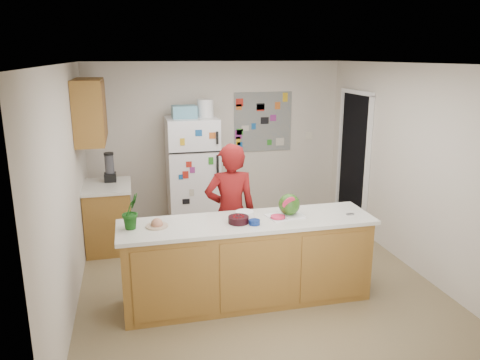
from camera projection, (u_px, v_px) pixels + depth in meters
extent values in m
cube|color=brown|center=(253.00, 278.00, 5.63)|extent=(4.00, 4.50, 0.02)
cube|color=beige|center=(217.00, 142.00, 7.43)|extent=(4.00, 0.02, 2.50)
cube|color=beige|center=(67.00, 188.00, 4.85)|extent=(0.02, 4.50, 2.50)
cube|color=beige|center=(411.00, 167.00, 5.76)|extent=(0.02, 4.50, 2.50)
cube|color=white|center=(255.00, 63.00, 4.98)|extent=(4.00, 4.50, 0.02)
cube|color=black|center=(354.00, 161.00, 7.17)|extent=(0.03, 0.85, 2.04)
cube|color=brown|center=(247.00, 263.00, 5.00)|extent=(2.60, 0.62, 0.88)
cube|color=silver|center=(248.00, 222.00, 4.88)|extent=(2.68, 0.70, 0.04)
cube|color=brown|center=(109.00, 218.00, 6.41)|extent=(0.60, 0.80, 0.86)
cube|color=silver|center=(107.00, 186.00, 6.29)|extent=(0.64, 0.84, 0.04)
cube|color=brown|center=(90.00, 111.00, 5.95)|extent=(0.35, 1.00, 0.80)
cube|color=silver|center=(193.00, 174.00, 7.07)|extent=(0.75, 0.70, 1.70)
cube|color=#5999B2|center=(184.00, 112.00, 6.81)|extent=(0.35, 0.28, 0.18)
cube|color=slate|center=(263.00, 122.00, 7.50)|extent=(0.95, 0.01, 0.95)
imported|color=maroon|center=(231.00, 213.00, 5.41)|extent=(0.62, 0.42, 1.64)
cylinder|color=black|center=(110.00, 168.00, 6.41)|extent=(0.12, 0.12, 0.38)
cube|color=white|center=(284.00, 216.00, 4.98)|extent=(0.40, 0.33, 0.01)
sphere|color=#2A5513|center=(289.00, 204.00, 4.98)|extent=(0.23, 0.23, 0.23)
cylinder|color=red|center=(278.00, 217.00, 4.91)|extent=(0.15, 0.15, 0.02)
cylinder|color=black|center=(238.00, 220.00, 4.79)|extent=(0.26, 0.26, 0.07)
cylinder|color=white|center=(244.00, 214.00, 4.98)|extent=(0.22, 0.22, 0.06)
cylinder|color=navy|center=(254.00, 222.00, 4.75)|extent=(0.13, 0.13, 0.05)
cylinder|color=beige|center=(157.00, 226.00, 4.69)|extent=(0.23, 0.23, 0.02)
cube|color=white|center=(294.00, 216.00, 4.97)|extent=(0.21, 0.19, 0.02)
cube|color=gray|center=(350.00, 214.00, 5.04)|extent=(0.08, 0.04, 0.01)
imported|color=#0F420B|center=(131.00, 211.00, 4.61)|extent=(0.24, 0.25, 0.36)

